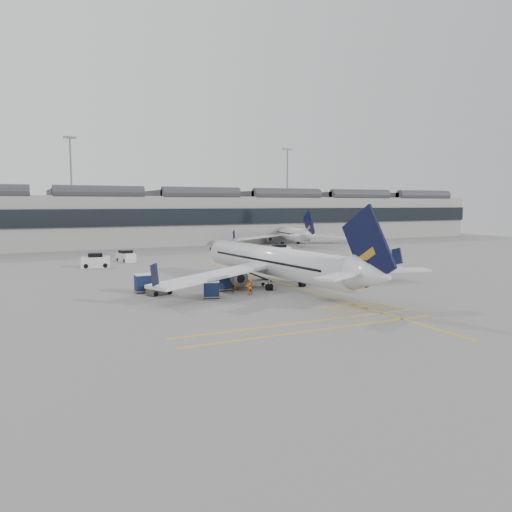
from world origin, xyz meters
name	(u,v)px	position (x,y,z in m)	size (l,w,h in m)	color
ground	(229,303)	(0.00, 0.00, 0.00)	(220.00, 220.00, 0.00)	gray
terminal	(103,218)	(0.00, 71.93, 6.14)	(200.00, 20.45, 12.40)	#9E9E99
light_masts	(86,183)	(-1.67, 86.00, 14.49)	(113.00, 0.60, 25.45)	slate
apron_markings	(273,281)	(10.00, 10.00, 0.01)	(0.25, 60.00, 0.01)	gold
airliner_main	(278,263)	(8.59, 6.09, 2.75)	(32.08, 35.18, 9.35)	white
airliner_far	(288,233)	(39.64, 58.33, 2.42)	(28.02, 30.85, 8.25)	white
belt_loader	(250,281)	(6.01, 8.09, 0.50)	(4.34, 1.99, 1.72)	beige
baggage_cart_a	(230,276)	(3.93, 9.10, 1.09)	(2.42, 2.25, 2.04)	gray
baggage_cart_b	(223,282)	(2.05, 6.41, 0.93)	(1.76, 1.50, 1.73)	gray
baggage_cart_c	(211,289)	(-0.69, 2.93, 0.92)	(1.96, 1.77, 1.71)	gray
baggage_cart_d	(144,282)	(-6.00, 9.06, 1.06)	(1.90, 1.57, 1.98)	gray
ramp_agent_a	(236,283)	(3.14, 5.54, 0.90)	(0.65, 0.43, 1.79)	#F05F0C
ramp_agent_b	(249,287)	(3.41, 2.80, 0.85)	(0.82, 0.64, 1.70)	orange
pushback_tug	(159,289)	(-4.89, 7.03, 0.58)	(2.66, 2.07, 1.31)	#474B40
safety_cone_nose	(264,269)	(13.42, 19.05, 0.24)	(0.35, 0.35, 0.49)	#F24C0A
safety_cone_engine	(334,279)	(16.66, 6.59, 0.26)	(0.37, 0.37, 0.52)	#F24C0A
service_van_left	(96,261)	(-7.46, 33.01, 0.93)	(4.29, 2.58, 2.08)	silver
service_van_mid	(126,257)	(-2.00, 38.23, 0.85)	(2.69, 4.02, 1.89)	silver
service_van_right	(279,251)	(24.61, 35.16, 0.95)	(4.43, 2.75, 2.13)	silver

